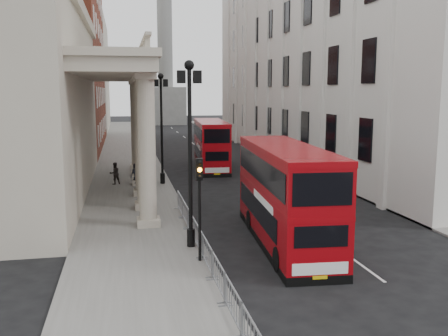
# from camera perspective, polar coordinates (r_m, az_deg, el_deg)

# --- Properties ---
(ground) EXTENTS (260.00, 260.00, 0.00)m
(ground) POSITION_cam_1_polar(r_m,az_deg,el_deg) (19.45, -0.35, -12.66)
(ground) COLOR black
(ground) RESTS_ON ground
(sidewalk_west) EXTENTS (6.00, 140.00, 0.12)m
(sidewalk_west) POSITION_cam_1_polar(r_m,az_deg,el_deg) (48.28, -10.82, 0.21)
(sidewalk_west) COLOR slate
(sidewalk_west) RESTS_ON ground
(sidewalk_east) EXTENTS (3.00, 140.00, 0.12)m
(sidewalk_east) POSITION_cam_1_polar(r_m,az_deg,el_deg) (51.19, 7.98, 0.76)
(sidewalk_east) COLOR slate
(sidewalk_east) RESTS_ON ground
(kerb) EXTENTS (0.20, 140.00, 0.14)m
(kerb) POSITION_cam_1_polar(r_m,az_deg,el_deg) (48.40, -7.32, 0.33)
(kerb) COLOR slate
(kerb) RESTS_ON ground
(portico_building) EXTENTS (9.00, 28.00, 12.00)m
(portico_building) POSITION_cam_1_polar(r_m,az_deg,el_deg) (36.46, -22.74, 6.35)
(portico_building) COLOR #A99E8E
(portico_building) RESTS_ON ground
(brick_building) EXTENTS (9.00, 32.00, 22.00)m
(brick_building) POSITION_cam_1_polar(r_m,az_deg,el_deg) (66.25, -17.97, 11.71)
(brick_building) COLOR maroon
(brick_building) RESTS_ON ground
(west_building_far) EXTENTS (9.00, 30.00, 20.00)m
(west_building_far) POSITION_cam_1_polar(r_m,az_deg,el_deg) (98.06, -15.88, 10.12)
(west_building_far) COLOR #A99E8E
(west_building_far) RESTS_ON ground
(east_building) EXTENTS (8.00, 55.00, 25.00)m
(east_building) POSITION_cam_1_polar(r_m,az_deg,el_deg) (53.72, 10.13, 14.39)
(east_building) COLOR beige
(east_building) RESTS_ON ground
(monument_column) EXTENTS (8.00, 8.00, 54.20)m
(monument_column) POSITION_cam_1_polar(r_m,az_deg,el_deg) (110.53, -6.75, 13.30)
(monument_column) COLOR #60605E
(monument_column) RESTS_ON ground
(lamp_post_south) EXTENTS (1.05, 0.44, 8.32)m
(lamp_post_south) POSITION_cam_1_polar(r_m,az_deg,el_deg) (22.07, -3.92, 3.04)
(lamp_post_south) COLOR black
(lamp_post_south) RESTS_ON sidewalk_west
(lamp_post_mid) EXTENTS (1.05, 0.44, 8.32)m
(lamp_post_mid) POSITION_cam_1_polar(r_m,az_deg,el_deg) (37.94, -7.16, 5.37)
(lamp_post_mid) COLOR black
(lamp_post_mid) RESTS_ON sidewalk_west
(lamp_post_north) EXTENTS (1.05, 0.44, 8.32)m
(lamp_post_north) POSITION_cam_1_polar(r_m,az_deg,el_deg) (53.89, -8.49, 6.33)
(lamp_post_north) COLOR black
(lamp_post_north) RESTS_ON sidewalk_west
(traffic_light) EXTENTS (0.28, 0.33, 4.30)m
(traffic_light) POSITION_cam_1_polar(r_m,az_deg,el_deg) (20.37, -2.83, -2.57)
(traffic_light) COLOR black
(traffic_light) RESTS_ON sidewalk_west
(crowd_barriers) EXTENTS (0.50, 18.75, 1.10)m
(crowd_barriers) POSITION_cam_1_polar(r_m,az_deg,el_deg) (21.24, -2.47, -8.88)
(crowd_barriers) COLOR gray
(crowd_barriers) RESTS_ON sidewalk_west
(bus_near) EXTENTS (3.36, 10.86, 4.62)m
(bus_near) POSITION_cam_1_polar(r_m,az_deg,el_deg) (23.45, 7.01, -2.85)
(bus_near) COLOR maroon
(bus_near) RESTS_ON ground
(bus_far) EXTENTS (3.26, 10.39, 4.41)m
(bus_far) POSITION_cam_1_polar(r_m,az_deg,el_deg) (46.14, -1.49, 2.78)
(bus_far) COLOR #9D070D
(bus_far) RESTS_ON ground
(pedestrian_a) EXTENTS (0.64, 0.43, 1.71)m
(pedestrian_a) POSITION_cam_1_polar(r_m,az_deg,el_deg) (35.72, -9.70, -1.25)
(pedestrian_a) COLOR black
(pedestrian_a) RESTS_ON sidewalk_west
(pedestrian_b) EXTENTS (1.01, 0.92, 1.68)m
(pedestrian_b) POSITION_cam_1_polar(r_m,az_deg,el_deg) (38.64, -12.39, -0.60)
(pedestrian_b) COLOR black
(pedestrian_b) RESTS_ON sidewalk_west
(pedestrian_c) EXTENTS (0.97, 0.84, 1.67)m
(pedestrian_c) POSITION_cam_1_polar(r_m,az_deg,el_deg) (38.01, -10.00, -0.69)
(pedestrian_c) COLOR black
(pedestrian_c) RESTS_ON sidewalk_west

